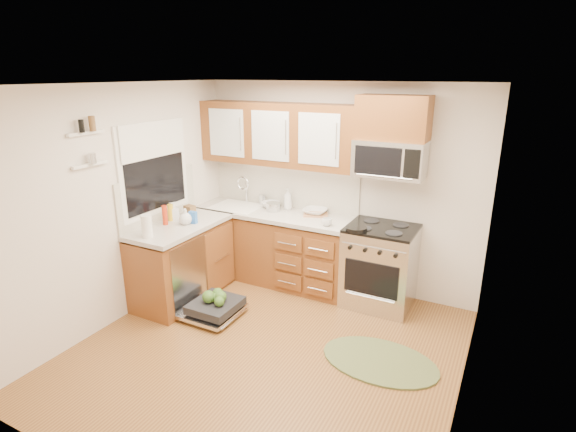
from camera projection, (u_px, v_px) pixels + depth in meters
The scene contains 38 objects.
floor at pixel (266, 351), 4.38m from camera, with size 3.50×3.50×0.00m, color brown.
ceiling at pixel (262, 84), 3.61m from camera, with size 3.50×3.50×0.00m, color white.
wall_back at pixel (337, 188), 5.47m from camera, with size 3.50×0.04×2.50m, color beige.
wall_front at pixel (107, 324), 2.52m from camera, with size 3.50×0.04×2.50m, color beige.
wall_left at pixel (122, 205), 4.76m from camera, with size 0.04×3.50×2.50m, color beige.
wall_right at pixel (474, 268), 3.23m from camera, with size 0.04×3.50×2.50m, color beige.
base_cabinet_back at pixel (274, 248), 5.79m from camera, with size 2.05×0.60×0.85m, color brown.
base_cabinet_left at pixel (182, 264), 5.33m from camera, with size 0.60×1.25×0.85m, color brown.
countertop_back at pixel (273, 214), 5.64m from camera, with size 2.07×0.64×0.05m, color beige.
countertop_left at pixel (180, 226), 5.18m from camera, with size 0.64×1.27×0.05m, color beige.
backsplash_back at pixel (284, 185), 5.79m from camera, with size 2.05×0.02×0.57m, color beige.
backsplash_left at pixel (158, 197), 5.21m from camera, with size 0.02×1.25×0.57m, color beige.
upper_cabinets at pixel (277, 134), 5.45m from camera, with size 2.05×0.35×0.75m, color brown, non-canonical shape.
cabinet_over_mw at pixel (393, 118), 4.76m from camera, with size 0.76×0.35×0.47m, color brown.
range at pixel (380, 266), 5.14m from camera, with size 0.76×0.64×0.95m, color silver, non-canonical shape.
microwave at pixel (390, 159), 4.87m from camera, with size 0.76×0.38×0.40m, color silver, non-canonical shape.
sink at pixel (237, 216), 5.88m from camera, with size 0.62×0.50×0.26m, color white, non-canonical shape.
dishwasher at pixel (213, 308), 4.98m from camera, with size 0.70×0.60×0.20m, color silver, non-canonical shape.
window at pixel (154, 169), 5.09m from camera, with size 0.03×1.05×1.05m, color white, non-canonical shape.
window_blind at pixel (153, 140), 4.97m from camera, with size 0.02×0.96×0.40m, color white.
shelf_upper at pixel (86, 133), 4.21m from camera, with size 0.04×0.40×0.03m, color white.
shelf_lower at pixel (90, 165), 4.30m from camera, with size 0.04×0.40×0.03m, color white.
rug at pixel (380, 361), 4.21m from camera, with size 1.10×0.71×0.02m, color #5F6A3C, non-canonical shape.
skillet at pixel (356, 229), 4.87m from camera, with size 0.23×0.23×0.04m, color black.
stock_pot at pixel (273, 207), 5.64m from camera, with size 0.18×0.18×0.11m, color silver.
cutting_board at pixel (316, 215), 5.48m from camera, with size 0.30×0.19×0.02m, color #B47852.
canister at pixel (262, 200), 5.91m from camera, with size 0.09×0.09×0.14m, color silver.
paper_towel_roll at pixel (147, 226), 4.72m from camera, with size 0.11×0.11×0.25m, color white.
mustard_bottle at pixel (170, 213), 5.26m from camera, with size 0.06×0.06×0.20m, color yellow.
red_bottle at pixel (165, 215), 5.12m from camera, with size 0.06×0.06×0.23m, color red.
wooden_box at pixel (190, 211), 5.45m from camera, with size 0.13×0.09×0.13m, color brown.
blue_carton at pixel (193, 217), 5.18m from camera, with size 0.09×0.05×0.14m, color blue.
bowl_a at pixel (315, 212), 5.51m from camera, with size 0.29×0.29×0.07m, color #999999.
bowl_b at pixel (271, 205), 5.79m from camera, with size 0.24×0.24×0.07m, color #999999.
cup at pixel (327, 222), 5.10m from camera, with size 0.11×0.11×0.09m, color #999999.
soap_bottle_a at pixel (288, 199), 5.68m from camera, with size 0.11×0.11×0.28m, color #999999.
soap_bottle_b at pixel (174, 211), 5.31m from camera, with size 0.10×0.10×0.21m, color #999999.
soap_bottle_c at pixel (185, 216), 5.14m from camera, with size 0.15×0.15×0.19m, color #999999.
Camera 1 is at (1.92, -3.24, 2.59)m, focal length 28.00 mm.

